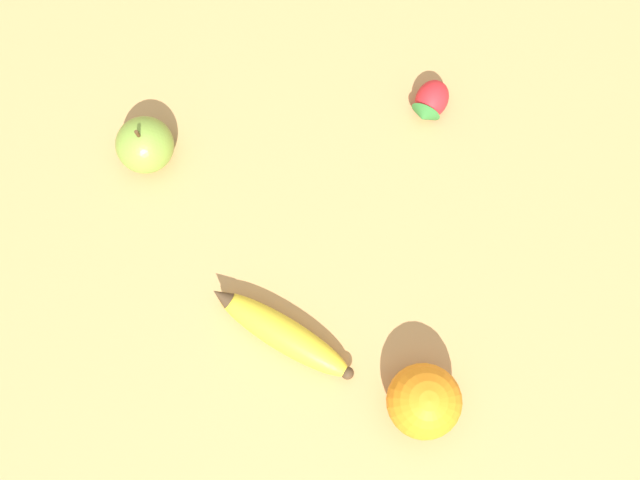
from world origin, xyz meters
TOP-DOWN VIEW (x-y plane):
  - ground_plane at (0.00, 0.00)m, footprint 3.00×3.00m
  - banana at (-0.02, 0.13)m, footprint 0.18×0.09m
  - orange at (-0.18, 0.06)m, footprint 0.08×0.08m
  - strawberry at (0.08, -0.18)m, footprint 0.06×0.07m
  - apple at (0.25, 0.12)m, footprint 0.07×0.07m

SIDE VIEW (x-z plane):
  - ground_plane at x=0.00m, z-range 0.00..0.00m
  - banana at x=-0.02m, z-range 0.00..0.04m
  - strawberry at x=0.08m, z-range 0.00..0.04m
  - apple at x=0.25m, z-range -0.01..0.07m
  - orange at x=-0.18m, z-range 0.00..0.08m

